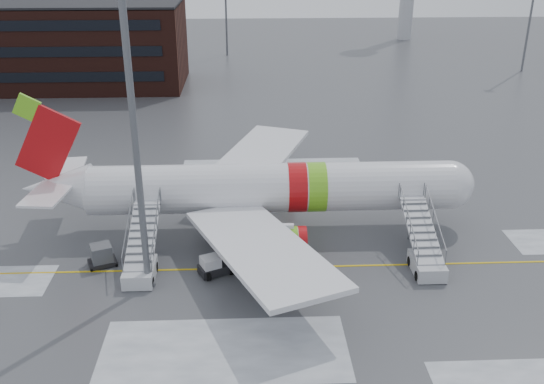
{
  "coord_description": "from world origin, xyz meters",
  "views": [
    {
      "loc": [
        -4.53,
        -37.93,
        21.85
      ],
      "look_at": [
        -2.74,
        3.19,
        4.0
      ],
      "focal_mm": 40.0,
      "sensor_mm": 36.0,
      "label": 1
    }
  ],
  "objects_px": {
    "pushback_tug": "(214,266)",
    "uld_container": "(102,256)",
    "airstair_fwd": "(425,254)",
    "airstair_aft": "(141,260)",
    "light_mast_near": "(131,99)",
    "airliner": "(259,189)"
  },
  "relations": [
    {
      "from": "uld_container",
      "to": "airstair_fwd",
      "type": "bearing_deg",
      "value": -3.19
    },
    {
      "from": "airstair_aft",
      "to": "uld_container",
      "type": "relative_size",
      "value": 3.38
    },
    {
      "from": "airstair_fwd",
      "to": "pushback_tug",
      "type": "relative_size",
      "value": 2.85
    },
    {
      "from": "airstair_fwd",
      "to": "airstair_aft",
      "type": "distance_m",
      "value": 19.69
    },
    {
      "from": "uld_container",
      "to": "light_mast_near",
      "type": "distance_m",
      "value": 12.94
    },
    {
      "from": "airstair_fwd",
      "to": "light_mast_near",
      "type": "height_order",
      "value": "light_mast_near"
    },
    {
      "from": "pushback_tug",
      "to": "light_mast_near",
      "type": "bearing_deg",
      "value": -162.45
    },
    {
      "from": "airstair_fwd",
      "to": "airstair_aft",
      "type": "bearing_deg",
      "value": 180.0
    },
    {
      "from": "airliner",
      "to": "airstair_aft",
      "type": "xyz_separation_m",
      "value": [
        -8.24,
        -6.54,
        -2.35
      ]
    },
    {
      "from": "airstair_fwd",
      "to": "uld_container",
      "type": "height_order",
      "value": "airstair_fwd"
    },
    {
      "from": "pushback_tug",
      "to": "uld_container",
      "type": "distance_m",
      "value": 8.15
    },
    {
      "from": "light_mast_near",
      "to": "uld_container",
      "type": "bearing_deg",
      "value": 141.38
    },
    {
      "from": "airstair_aft",
      "to": "pushback_tug",
      "type": "height_order",
      "value": "airstair_aft"
    },
    {
      "from": "uld_container",
      "to": "light_mast_near",
      "type": "height_order",
      "value": "light_mast_near"
    },
    {
      "from": "pushback_tug",
      "to": "uld_container",
      "type": "relative_size",
      "value": 1.18
    },
    {
      "from": "airliner",
      "to": "pushback_tug",
      "type": "height_order",
      "value": "airliner"
    },
    {
      "from": "airstair_fwd",
      "to": "airstair_aft",
      "type": "xyz_separation_m",
      "value": [
        -19.69,
        0.0,
        0.0
      ]
    },
    {
      "from": "uld_container",
      "to": "airstair_aft",
      "type": "bearing_deg",
      "value": -22.96
    },
    {
      "from": "airstair_fwd",
      "to": "pushback_tug",
      "type": "distance_m",
      "value": 14.68
    },
    {
      "from": "airstair_fwd",
      "to": "light_mast_near",
      "type": "distance_m",
      "value": 22.39
    },
    {
      "from": "airstair_fwd",
      "to": "uld_container",
      "type": "xyz_separation_m",
      "value": [
        -22.67,
        1.27,
        -0.34
      ]
    },
    {
      "from": "pushback_tug",
      "to": "uld_container",
      "type": "xyz_separation_m",
      "value": [
        -8.0,
        1.56,
        0.13
      ]
    }
  ]
}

